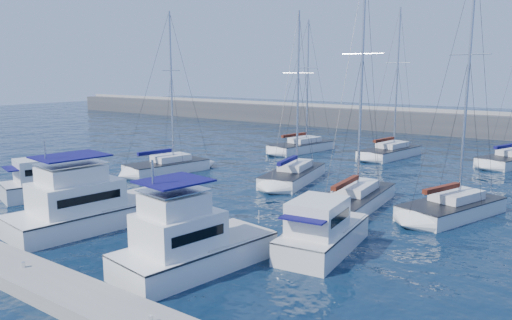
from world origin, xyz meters
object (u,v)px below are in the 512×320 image
Objects in this scene: motor_yacht_port_outer at (49,183)px; sailboat_mid_d at (353,199)px; motor_yacht_stbd_inner at (189,246)px; sailboat_mid_e at (452,208)px; motor_yacht_stbd_outer at (321,234)px; motor_yacht_port_inner at (89,207)px; sailboat_back_c at (511,160)px; sailboat_back_a at (302,147)px; sailboat_mid_c at (293,175)px; sailboat_back_b at (390,152)px; sailboat_mid_a at (167,166)px.

sailboat_mid_d reaches higher than motor_yacht_port_outer.
sailboat_mid_e is at bearing 73.89° from motor_yacht_stbd_inner.
motor_yacht_stbd_outer is 0.43× the size of sailboat_mid_e.
sailboat_back_c is at bearing 72.87° from motor_yacht_port_inner.
sailboat_mid_d is (10.51, 12.81, -0.61)m from motor_yacht_port_inner.
motor_yacht_stbd_inner is (17.60, -3.87, 0.19)m from motor_yacht_port_outer.
sailboat_back_a is (4.17, 28.25, -0.42)m from motor_yacht_port_outer.
sailboat_mid_c is 0.89× the size of sailboat_back_b.
motor_yacht_port_inner and motor_yacht_stbd_inner have the same top height.
sailboat_mid_d is at bearing 58.14° from motor_yacht_port_inner.
sailboat_mid_e reaches higher than motor_yacht_stbd_inner.
sailboat_back_c is (16.25, 35.42, -0.60)m from motor_yacht_port_inner.
motor_yacht_stbd_inner is at bearing -30.31° from sailboat_mid_a.
motor_yacht_port_inner is 9.23m from motor_yacht_stbd_inner.
sailboat_mid_c reaches higher than motor_yacht_stbd_inner.
sailboat_mid_c is at bearing 116.48° from motor_yacht_stbd_inner.
motor_yacht_port_outer is 0.70× the size of motor_yacht_port_inner.
sailboat_mid_c is 0.87× the size of sailboat_mid_d.
sailboat_back_a is (-7.45, 13.70, 0.01)m from sailboat_mid_c.
sailboat_back_c is (5.74, 22.61, 0.00)m from sailboat_mid_d.
sailboat_back_c is (24.09, 21.77, 0.00)m from sailboat_mid_a.
motor_yacht_port_outer is at bearing -156.93° from sailboat_mid_d.
sailboat_mid_d is (18.96, 10.21, -0.42)m from motor_yacht_port_outer.
motor_yacht_port_outer is 0.48× the size of sailboat_back_c.
sailboat_back_b is (-11.26, 18.49, -0.01)m from sailboat_mid_e.
motor_yacht_port_outer is 1.06× the size of motor_yacht_stbd_outer.
motor_yacht_stbd_outer is at bearing -91.21° from sailboat_mid_e.
sailboat_back_c is (13.08, 18.26, 0.01)m from sailboat_mid_c.
sailboat_back_c is at bearing 20.83° from sailboat_back_b.
sailboat_back_b is at bearing 67.18° from sailboat_mid_a.
sailboat_mid_e is at bearing -49.97° from sailboat_back_b.
sailboat_mid_e is 1.06× the size of sailboat_back_c.
sailboat_mid_e is (24.83, 11.93, -0.40)m from motor_yacht_port_outer.
sailboat_back_a is at bearing -158.33° from sailboat_back_b.
sailboat_mid_e reaches higher than sailboat_back_c.
motor_yacht_stbd_inner is 34.82m from sailboat_back_a.
motor_yacht_stbd_inner is at bearing 4.18° from motor_yacht_port_outer.
motor_yacht_port_outer is 27.55m from sailboat_mid_e.
sailboat_back_a is at bearing 159.45° from sailboat_mid_e.
sailboat_mid_d is at bearing -85.83° from sailboat_back_c.
sailboat_mid_e is (16.38, 14.54, -0.59)m from motor_yacht_port_inner.
sailboat_mid_d is 1.07× the size of sailboat_back_c.
sailboat_mid_a is 11.56m from sailboat_mid_c.
motor_yacht_stbd_outer is 22.73m from sailboat_mid_a.
motor_yacht_port_inner is 0.72× the size of sailboat_mid_a.
sailboat_back_b is at bearing 82.53° from motor_yacht_port_outer.
sailboat_back_a reaches higher than sailboat_mid_c.
sailboat_back_a is (-4.29, 30.86, -0.61)m from motor_yacht_port_inner.
motor_yacht_port_inner is at bearing -120.66° from sailboat_mid_e.
sailboat_mid_c is 22.46m from sailboat_back_c.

